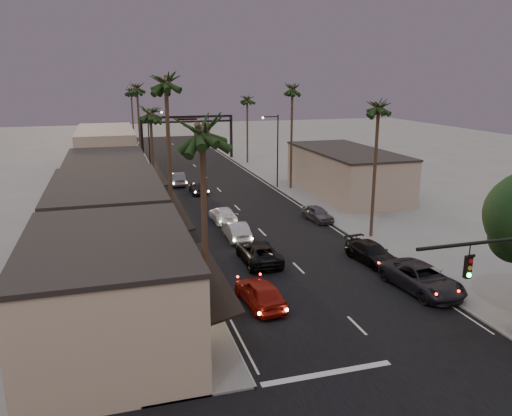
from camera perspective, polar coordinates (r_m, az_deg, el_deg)
ground at (r=55.64m, az=-2.93°, el=0.79°), size 200.00×200.00×0.00m
road at (r=60.38m, az=-4.05°, el=1.89°), size 14.00×120.00×0.02m
sidewalk_left at (r=65.97m, az=-13.47°, el=2.67°), size 5.00×92.00×0.12m
sidewalk_right at (r=69.47m, az=2.38°, el=3.66°), size 5.00×92.00×0.12m
storefront_near at (r=26.75m, az=-16.32°, el=-9.33°), size 8.00×12.00×5.50m
storefront_mid at (r=39.98m, az=-16.52°, el=-1.32°), size 8.00×14.00×5.50m
storefront_far at (r=55.62m, az=-16.62°, el=2.82°), size 8.00×16.00×5.00m
storefront_dist at (r=78.23m, az=-16.73°, el=6.49°), size 8.00×20.00×6.00m
building_right at (r=59.84m, az=10.21°, el=4.02°), size 8.00×18.00×5.00m
arch at (r=83.84m, az=-7.86°, el=9.22°), size 15.20×0.40×7.27m
streetlight_right at (r=61.25m, az=2.24°, el=7.16°), size 2.13×0.30×9.00m
streetlight_left at (r=71.21m, az=-11.92°, el=7.92°), size 2.13×0.30×9.00m
palm_la at (r=21.97m, az=-6.22°, el=9.57°), size 3.20×3.20×13.20m
palm_lb at (r=34.76m, az=-10.30°, el=14.50°), size 3.20×3.20×15.20m
palm_lc at (r=48.78m, az=-12.02°, el=10.99°), size 3.20×3.20×12.20m
palm_ld at (r=67.66m, az=-13.48°, el=13.52°), size 3.20×3.20×14.20m
palm_ra at (r=42.23m, az=13.88°, el=11.68°), size 3.20×3.20×13.20m
palm_rb at (r=60.35m, az=4.18°, el=13.77°), size 3.20×3.20×14.20m
palm_rc at (r=79.44m, az=-1.01°, el=12.63°), size 3.20×3.20×12.20m
palm_far at (r=90.65m, az=-14.12°, el=13.08°), size 3.20×3.20×13.20m
oncoming_red at (r=30.43m, az=0.48°, el=-9.63°), size 2.38×5.04×1.66m
oncoming_pickup at (r=37.21m, az=0.28°, el=-5.08°), size 2.65×5.59×1.54m
oncoming_silver at (r=42.41m, az=-2.28°, el=-2.58°), size 1.70×4.70×1.54m
oncoming_white at (r=47.59m, az=-3.80°, el=-0.75°), size 2.10×4.94×1.42m
oncoming_dgrey at (r=59.52m, az=-6.61°, el=2.41°), size 1.90×4.64×1.57m
oncoming_grey_far at (r=64.59m, az=-8.97°, el=3.33°), size 1.90×5.02×1.64m
curbside_near at (r=34.11m, az=18.45°, el=-7.63°), size 3.44×6.40×1.71m
curbside_black at (r=38.18m, az=13.07°, el=-5.01°), size 2.72×5.32×1.48m
curbside_grey at (r=48.22m, az=7.03°, el=-0.63°), size 2.21×4.33×1.41m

